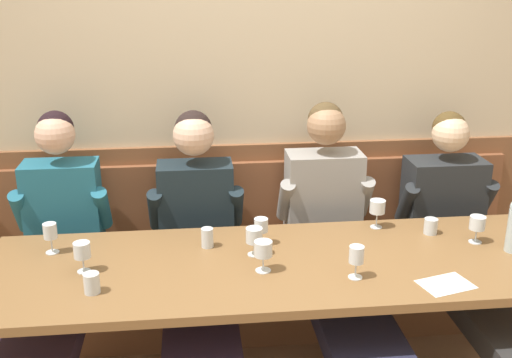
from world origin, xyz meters
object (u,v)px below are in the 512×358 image
(person_left_seat, at_px, (54,265))
(person_center_left_seat, at_px, (466,249))
(wine_glass_near_bucket, at_px, (356,256))
(water_tumbler_left, at_px, (92,283))
(person_center_right_seat, at_px, (198,257))
(wine_glass_mid_left, at_px, (263,250))
(water_tumbler_center, at_px, (207,238))
(wine_glass_center_rear, at_px, (50,233))
(water_tumbler_right, at_px, (431,226))
(person_right_seat, at_px, (336,248))
(wine_glass_right_end, at_px, (261,227))
(wall_bench, at_px, (261,281))
(dining_table, at_px, (279,276))
(wine_glass_by_bottle, at_px, (377,208))
(wine_glass_left_end, at_px, (477,224))
(wine_glass_center_front, at_px, (254,237))
(wine_glass_mid_right, at_px, (82,252))

(person_left_seat, height_order, person_center_left_seat, person_left_seat)
(wine_glass_near_bucket, distance_m, water_tumbler_left, 1.08)
(person_center_left_seat, bearing_deg, person_center_right_seat, 179.64)
(person_left_seat, height_order, wine_glass_mid_left, person_left_seat)
(water_tumbler_center, height_order, water_tumbler_left, water_tumbler_center)
(person_center_right_seat, height_order, wine_glass_center_rear, person_center_right_seat)
(water_tumbler_center, distance_m, water_tumbler_right, 1.09)
(person_right_seat, xyz_separation_m, wine_glass_right_end, (-0.40, -0.14, 0.20))
(wall_bench, bearing_deg, person_center_right_seat, -135.15)
(dining_table, distance_m, water_tumbler_center, 0.38)
(wine_glass_by_bottle, xyz_separation_m, wine_glass_mid_left, (-0.62, -0.40, -0.00))
(person_center_left_seat, relative_size, wine_glass_left_end, 9.49)
(person_left_seat, relative_size, water_tumbler_right, 16.92)
(dining_table, relative_size, wine_glass_by_bottle, 17.90)
(wine_glass_near_bucket, height_order, water_tumbler_left, wine_glass_near_bucket)
(dining_table, xyz_separation_m, wine_glass_mid_left, (-0.08, -0.08, 0.17))
(wine_glass_center_front, bearing_deg, wine_glass_mid_left, -82.22)
(person_left_seat, bearing_deg, person_center_left_seat, -0.05)
(wine_glass_mid_right, bearing_deg, wine_glass_left_end, 3.16)
(wine_glass_by_bottle, bearing_deg, person_left_seat, -179.65)
(wall_bench, bearing_deg, wine_glass_by_bottle, -32.96)
(wine_glass_center_rear, distance_m, water_tumbler_center, 0.71)
(person_right_seat, distance_m, wine_glass_center_rear, 1.37)
(person_left_seat, bearing_deg, wine_glass_center_rear, -75.32)
(person_center_left_seat, height_order, wine_glass_right_end, person_center_left_seat)
(water_tumbler_right, bearing_deg, wine_glass_center_rear, -179.47)
(person_center_right_seat, xyz_separation_m, wine_glass_mid_right, (-0.49, -0.32, 0.21))
(wall_bench, bearing_deg, water_tumbler_center, -122.71)
(wall_bench, relative_size, water_tumbler_right, 37.69)
(wine_glass_center_front, xyz_separation_m, water_tumbler_left, (-0.68, -0.27, -0.05))
(wine_glass_mid_right, relative_size, water_tumbler_right, 1.78)
(dining_table, distance_m, wine_glass_by_bottle, 0.65)
(wine_glass_right_end, relative_size, water_tumbler_right, 1.70)
(wine_glass_near_bucket, bearing_deg, wine_glass_mid_right, 171.07)
(wine_glass_right_end, distance_m, wine_glass_mid_left, 0.27)
(wine_glass_left_end, xyz_separation_m, water_tumbler_left, (-1.74, -0.28, -0.05))
(person_left_seat, distance_m, wine_glass_by_bottle, 1.60)
(wine_glass_center_front, bearing_deg, person_left_seat, 166.28)
(wine_glass_center_front, bearing_deg, wine_glass_near_bucket, -33.20)
(wine_glass_left_end, xyz_separation_m, wine_glass_mid_left, (-1.03, -0.18, 0.01))
(water_tumbler_right, bearing_deg, wine_glass_mid_right, -172.23)
(wine_glass_right_end, relative_size, water_tumbler_center, 1.41)
(person_center_right_seat, height_order, wine_glass_mid_right, person_center_right_seat)
(wine_glass_center_front, bearing_deg, water_tumbler_center, 152.43)
(wine_glass_right_end, bearing_deg, wine_glass_center_front, -112.27)
(wine_glass_left_end, relative_size, water_tumbler_left, 1.57)
(person_right_seat, xyz_separation_m, wine_glass_by_bottle, (0.20, -0.00, 0.21))
(person_center_right_seat, bearing_deg, dining_table, -42.08)
(person_left_seat, height_order, wine_glass_right_end, person_left_seat)
(wall_bench, xyz_separation_m, wine_glass_right_end, (-0.06, -0.48, 0.55))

